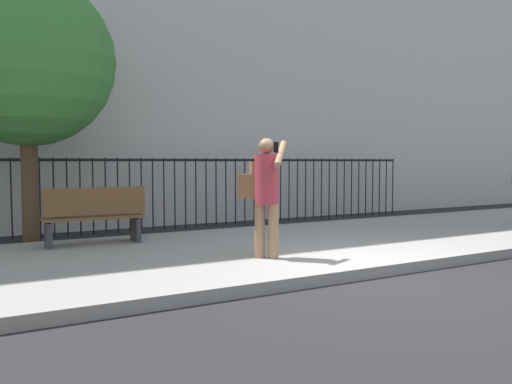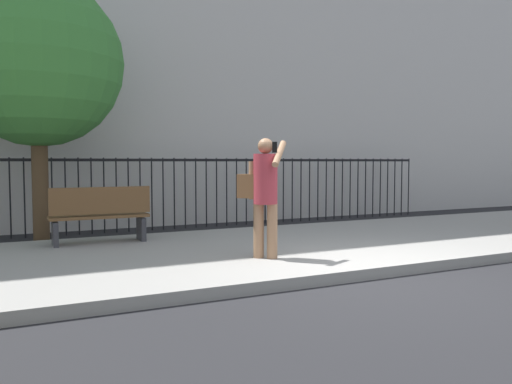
% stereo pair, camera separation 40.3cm
% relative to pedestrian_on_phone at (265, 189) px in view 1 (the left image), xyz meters
% --- Properties ---
extents(ground_plane, '(60.00, 60.00, 0.00)m').
position_rel_pedestrian_on_phone_xyz_m(ground_plane, '(1.02, -1.26, -1.13)').
color(ground_plane, black).
extents(sidewalk, '(28.00, 4.40, 0.15)m').
position_rel_pedestrian_on_phone_xyz_m(sidewalk, '(1.02, 0.94, -1.06)').
color(sidewalk, gray).
rests_on(sidewalk, ground).
extents(iron_fence, '(12.03, 0.04, 1.60)m').
position_rel_pedestrian_on_phone_xyz_m(iron_fence, '(1.02, 4.64, -0.11)').
color(iron_fence, black).
rests_on(iron_fence, ground).
extents(pedestrian_on_phone, '(0.69, 0.68, 1.69)m').
position_rel_pedestrian_on_phone_xyz_m(pedestrian_on_phone, '(0.00, 0.00, 0.00)').
color(pedestrian_on_phone, '#936B4C').
rests_on(pedestrian_on_phone, sidewalk).
extents(street_bench, '(1.60, 0.45, 0.95)m').
position_rel_pedestrian_on_phone_xyz_m(street_bench, '(-1.87, 2.31, -0.48)').
color(street_bench, brown).
rests_on(street_bench, sidewalk).
extents(street_tree_near, '(3.03, 3.03, 4.82)m').
position_rel_pedestrian_on_phone_xyz_m(street_tree_near, '(-2.70, 3.64, 2.15)').
color(street_tree_near, '#4C3823').
rests_on(street_tree_near, ground).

